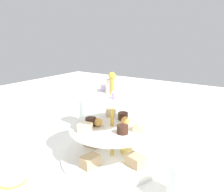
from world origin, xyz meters
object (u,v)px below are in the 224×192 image
object	(u,v)px
teacup_with_saucer	(14,189)
tiered_serving_stand	(112,134)
butter_knife_right	(10,152)
water_glass_tall_right	(88,110)
butter_knife_left	(187,135)
water_glass_mid_back	(181,184)

from	to	relation	value
teacup_with_saucer	tiered_serving_stand	bearing A→B (deg)	-16.49
tiered_serving_stand	butter_knife_right	xyz separation A→B (m)	(-0.14, 0.27, -0.07)
butter_knife_right	water_glass_tall_right	bearing A→B (deg)	150.03
butter_knife_left	butter_knife_right	size ratio (longest dim) A/B	1.00
tiered_serving_stand	butter_knife_left	world-z (taller)	tiered_serving_stand
teacup_with_saucer	water_glass_mid_back	bearing A→B (deg)	-57.82
teacup_with_saucer	butter_knife_right	size ratio (longest dim) A/B	0.53
teacup_with_saucer	butter_knife_right	bearing A→B (deg)	59.11
tiered_serving_stand	water_glass_tall_right	size ratio (longest dim) A/B	2.15
butter_knife_right	water_glass_mid_back	distance (m)	0.50
water_glass_tall_right	butter_knife_left	size ratio (longest dim) A/B	0.79
water_glass_tall_right	butter_knife_right	size ratio (longest dim) A/B	0.79
tiered_serving_stand	butter_knife_right	distance (m)	0.32
tiered_serving_stand	teacup_with_saucer	world-z (taller)	tiered_serving_stand
water_glass_tall_right	teacup_with_saucer	size ratio (longest dim) A/B	1.48
butter_knife_left	water_glass_mid_back	xyz separation A→B (m)	(-0.35, -0.09, 0.04)
water_glass_tall_right	butter_knife_right	distance (m)	0.31
teacup_with_saucer	water_glass_tall_right	bearing A→B (deg)	18.06
water_glass_tall_right	butter_knife_right	xyz separation A→B (m)	(-0.29, 0.06, -0.06)
tiered_serving_stand	butter_knife_right	world-z (taller)	tiered_serving_stand
water_glass_tall_right	butter_knife_left	bearing A→B (deg)	-69.53
butter_knife_right	water_glass_mid_back	xyz separation A→B (m)	(0.07, -0.50, 0.04)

